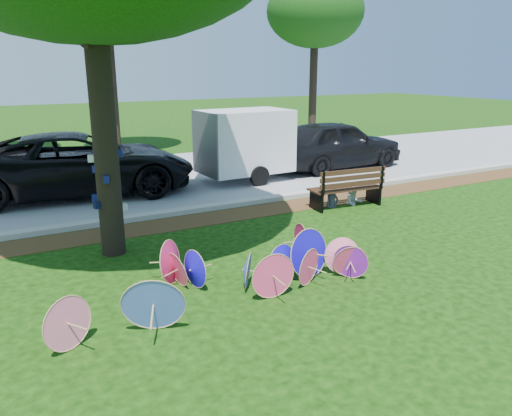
{
  "coord_description": "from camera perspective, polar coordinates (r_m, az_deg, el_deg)",
  "views": [
    {
      "loc": [
        -3.73,
        -5.81,
        3.44
      ],
      "look_at": [
        0.5,
        2.0,
        0.9
      ],
      "focal_mm": 35.0,
      "sensor_mm": 36.0,
      "label": 1
    }
  ],
  "objects": [
    {
      "name": "ground",
      "position": [
        7.71,
        3.88,
        -10.56
      ],
      "size": [
        90.0,
        90.0,
        0.0
      ],
      "primitive_type": "plane",
      "color": "black",
      "rests_on": "ground"
    },
    {
      "name": "person_left",
      "position": [
        12.59,
        8.76,
        2.49
      ],
      "size": [
        0.43,
        0.31,
        1.1
      ],
      "primitive_type": "imported",
      "rotation": [
        0.0,
        0.0,
        0.12
      ],
      "color": "#3E4155",
      "rests_on": "ground"
    },
    {
      "name": "bg_trees",
      "position": [
        21.63,
        -13.28,
        21.72
      ],
      "size": [
        18.78,
        6.23,
        7.4
      ],
      "color": "black",
      "rests_on": "ground"
    },
    {
      "name": "person_right",
      "position": [
        13.02,
        11.22,
        2.7
      ],
      "size": [
        0.56,
        0.46,
        1.05
      ],
      "primitive_type": "imported",
      "rotation": [
        0.0,
        0.0,
        -0.13
      ],
      "color": "silver",
      "rests_on": "ground"
    },
    {
      "name": "parasol_pile",
      "position": [
        7.89,
        -0.95,
        -7.05
      ],
      "size": [
        5.2,
        2.05,
        0.87
      ],
      "color": "#160DCF",
      "rests_on": "ground"
    },
    {
      "name": "park_bench",
      "position": [
        12.77,
        10.14,
        2.4
      ],
      "size": [
        1.97,
        0.88,
        1.0
      ],
      "primitive_type": null,
      "rotation": [
        0.0,
        0.0,
        -0.08
      ],
      "color": "black",
      "rests_on": "ground"
    },
    {
      "name": "street",
      "position": [
        15.98,
        -14.3,
        3.04
      ],
      "size": [
        90.0,
        8.0,
        0.01
      ],
      "primitive_type": "cube",
      "color": "gray",
      "rests_on": "ground"
    },
    {
      "name": "black_van",
      "position": [
        14.49,
        -19.49,
        4.75
      ],
      "size": [
        6.47,
        3.62,
        1.71
      ],
      "primitive_type": "imported",
      "rotation": [
        0.0,
        0.0,
        1.44
      ],
      "color": "black",
      "rests_on": "ground"
    },
    {
      "name": "cargo_trailer",
      "position": [
        15.33,
        -1.26,
        7.66
      ],
      "size": [
        2.73,
        1.8,
        2.46
      ],
      "primitive_type": "cube",
      "rotation": [
        0.0,
        0.0,
        0.04
      ],
      "color": "white",
      "rests_on": "ground"
    },
    {
      "name": "curb",
      "position": [
        12.11,
        -9.34,
        -0.48
      ],
      "size": [
        90.0,
        0.3,
        0.12
      ],
      "primitive_type": "cube",
      "color": "#B7B5AD",
      "rests_on": "ground"
    },
    {
      "name": "dark_pickup",
      "position": [
        17.54,
        9.07,
        7.22
      ],
      "size": [
        5.02,
        2.24,
        1.68
      ],
      "primitive_type": "imported",
      "rotation": [
        0.0,
        0.0,
        1.62
      ],
      "color": "black",
      "rests_on": "ground"
    },
    {
      "name": "mulch_strip",
      "position": [
        11.49,
        -8.16,
        -1.61
      ],
      "size": [
        90.0,
        1.0,
        0.01
      ],
      "primitive_type": "cube",
      "color": "#472D16",
      "rests_on": "ground"
    }
  ]
}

